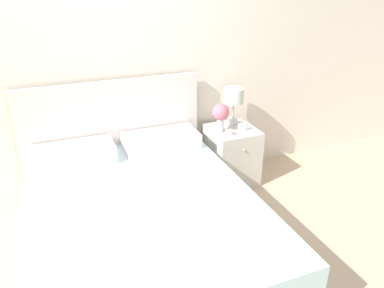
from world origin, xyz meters
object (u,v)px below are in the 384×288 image
(bed, at_px, (142,220))
(teacup, at_px, (229,133))
(flower_vase, at_px, (221,114))
(nightstand, at_px, (232,155))
(alarm_clock, at_px, (243,127))
(table_lamp, at_px, (234,98))

(bed, bearing_deg, teacup, 29.96)
(flower_vase, bearing_deg, nightstand, 7.51)
(teacup, height_order, alarm_clock, alarm_clock)
(bed, distance_m, alarm_clock, 1.44)
(nightstand, xyz_separation_m, table_lamp, (0.05, 0.11, 0.58))
(flower_vase, distance_m, alarm_clock, 0.28)
(flower_vase, xyz_separation_m, teacup, (0.04, -0.11, -0.17))
(bed, xyz_separation_m, teacup, (1.05, 0.60, 0.33))
(nightstand, bearing_deg, table_lamp, 65.19)
(table_lamp, xyz_separation_m, alarm_clock, (0.02, -0.19, -0.25))
(table_lamp, distance_m, flower_vase, 0.26)
(nightstand, relative_size, alarm_clock, 6.82)
(nightstand, bearing_deg, flower_vase, -172.49)
(table_lamp, relative_size, teacup, 3.16)
(teacup, xyz_separation_m, alarm_clock, (0.18, 0.06, 0.01))
(nightstand, relative_size, flower_vase, 2.05)
(alarm_clock, bearing_deg, teacup, -162.70)
(nightstand, height_order, table_lamp, table_lamp)
(table_lamp, relative_size, alarm_clock, 4.47)
(teacup, bearing_deg, table_lamp, 56.07)
(nightstand, xyz_separation_m, flower_vase, (-0.15, -0.02, 0.49))
(bed, xyz_separation_m, flower_vase, (1.01, 0.71, 0.50))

